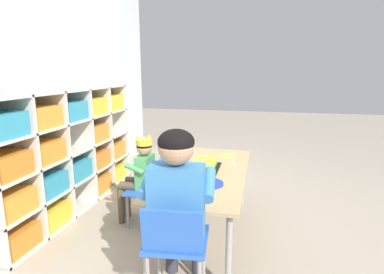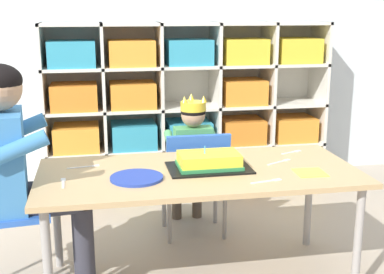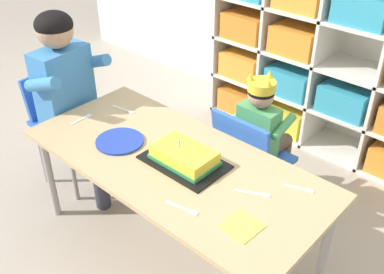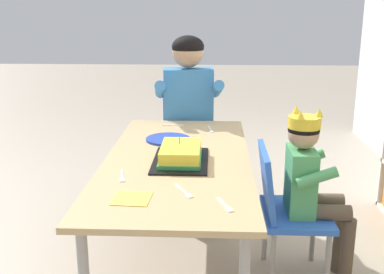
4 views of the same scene
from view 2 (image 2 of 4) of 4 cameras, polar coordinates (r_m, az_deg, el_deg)
name	(u,v)px [view 2 (image 2 of 4)]	position (r m, az deg, el deg)	size (l,w,h in m)	color
storage_cubby_shelf	(184,110)	(3.66, -0.91, 3.05)	(1.98, 0.35, 1.16)	silver
activity_table	(199,180)	(2.33, 0.77, -4.76)	(1.43, 0.65, 0.55)	tan
classroom_chair_blue	(195,176)	(2.84, 0.37, -4.32)	(0.37, 0.32, 0.62)	blue
child_with_crown	(192,148)	(2.90, -0.02, -1.21)	(0.30, 0.31, 0.80)	#4C9E5B
adult_helper_seated	(20,158)	(2.28, -18.49, -2.20)	(0.45, 0.43, 1.04)	#3D7FBC
birthday_cake_on_tray	(209,162)	(2.34, 1.89, -2.81)	(0.37, 0.24, 0.11)	black
paper_plate_stack	(137,178)	(2.21, -6.15, -4.51)	(0.23, 0.23, 0.01)	#233DA3
paper_napkin_square	(310,173)	(2.34, 12.95, -3.86)	(0.13, 0.13, 0.00)	#F4DB4C
fork_at_table_front_edge	(63,182)	(2.22, -14.08, -4.90)	(0.02, 0.13, 0.00)	white
fork_beside_plate_stack	(293,152)	(2.65, 11.09, -1.64)	(0.12, 0.06, 0.00)	white
fork_near_cake_tray	(280,162)	(2.48, 9.75, -2.72)	(0.14, 0.08, 0.00)	white
fork_scattered_mid_table	(268,181)	(2.20, 8.43, -4.85)	(0.14, 0.04, 0.00)	white
fork_by_napkin	(86,167)	(2.42, -11.71, -3.24)	(0.15, 0.04, 0.00)	white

